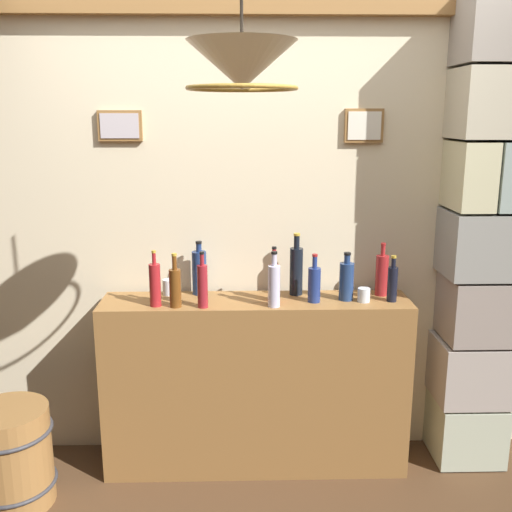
% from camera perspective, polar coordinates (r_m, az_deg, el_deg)
% --- Properties ---
extents(panelled_rear_partition, '(3.18, 0.15, 2.55)m').
position_cam_1_polar(panelled_rear_partition, '(3.24, -0.14, 3.65)').
color(panelled_rear_partition, beige).
rests_on(panelled_rear_partition, ground).
extents(stone_pillar, '(0.40, 0.40, 2.48)m').
position_cam_1_polar(stone_pillar, '(3.33, 20.86, 1.39)').
color(stone_pillar, '#B4BDA4').
rests_on(stone_pillar, ground).
extents(bar_shelf_unit, '(1.62, 0.33, 0.96)m').
position_cam_1_polar(bar_shelf_unit, '(3.28, -0.02, -12.30)').
color(bar_shelf_unit, olive).
rests_on(bar_shelf_unit, ground).
extents(liquor_bottle_tequila, '(0.07, 0.07, 0.29)m').
position_cam_1_polar(liquor_bottle_tequila, '(3.22, 12.08, -1.75)').
color(liquor_bottle_tequila, maroon).
rests_on(liquor_bottle_tequila, bar_shelf_unit).
extents(liquor_bottle_amaro, '(0.07, 0.07, 0.25)m').
position_cam_1_polar(liquor_bottle_amaro, '(3.06, 5.66, -2.68)').
color(liquor_bottle_amaro, navy).
rests_on(liquor_bottle_amaro, bar_shelf_unit).
extents(liquor_bottle_gin, '(0.05, 0.05, 0.29)m').
position_cam_1_polar(liquor_bottle_gin, '(2.96, -5.19, -2.82)').
color(liquor_bottle_gin, maroon).
rests_on(liquor_bottle_gin, bar_shelf_unit).
extents(liquor_bottle_whiskey, '(0.07, 0.07, 0.34)m').
position_cam_1_polar(liquor_bottle_whiskey, '(3.16, 3.92, -1.33)').
color(liquor_bottle_whiskey, black).
rests_on(liquor_bottle_whiskey, bar_shelf_unit).
extents(liquor_bottle_rye, '(0.08, 0.08, 0.29)m').
position_cam_1_polar(liquor_bottle_rye, '(3.18, -5.50, -1.55)').
color(liquor_bottle_rye, navy).
rests_on(liquor_bottle_rye, bar_shelf_unit).
extents(liquor_bottle_sherry, '(0.08, 0.08, 0.25)m').
position_cam_1_polar(liquor_bottle_sherry, '(3.11, 8.74, -2.35)').
color(liquor_bottle_sherry, navy).
rests_on(liquor_bottle_sherry, bar_shelf_unit).
extents(liquor_bottle_brandy, '(0.06, 0.06, 0.29)m').
position_cam_1_polar(liquor_bottle_brandy, '(2.96, 1.76, -2.77)').
color(liquor_bottle_brandy, silver).
rests_on(liquor_bottle_brandy, bar_shelf_unit).
extents(liquor_bottle_port, '(0.06, 0.06, 0.29)m').
position_cam_1_polar(liquor_bottle_port, '(3.02, -9.75, -2.70)').
color(liquor_bottle_port, maroon).
rests_on(liquor_bottle_port, bar_shelf_unit).
extents(liquor_bottle_scotch, '(0.05, 0.05, 0.24)m').
position_cam_1_polar(liquor_bottle_scotch, '(3.13, 13.06, -2.55)').
color(liquor_bottle_scotch, black).
rests_on(liquor_bottle_scotch, bar_shelf_unit).
extents(liquor_bottle_mezcal, '(0.06, 0.06, 0.28)m').
position_cam_1_polar(liquor_bottle_mezcal, '(2.99, -7.82, -2.95)').
color(liquor_bottle_mezcal, brown).
rests_on(liquor_bottle_mezcal, bar_shelf_unit).
extents(liquor_bottle_rum, '(0.06, 0.06, 0.29)m').
position_cam_1_polar(liquor_bottle_rum, '(3.06, 1.75, -2.48)').
color(liquor_bottle_rum, '#A51F25').
rests_on(liquor_bottle_rum, bar_shelf_unit).
extents(glass_tumbler_rocks, '(0.06, 0.06, 0.07)m').
position_cam_1_polar(glass_tumbler_rocks, '(3.11, 10.39, -3.73)').
color(glass_tumbler_rocks, silver).
rests_on(glass_tumbler_rocks, bar_shelf_unit).
extents(glass_tumbler_highball, '(0.07, 0.07, 0.08)m').
position_cam_1_polar(glass_tumbler_highball, '(3.21, -8.42, -2.99)').
color(glass_tumbler_highball, silver).
rests_on(glass_tumbler_highball, bar_shelf_unit).
extents(pendant_lamp, '(0.41, 0.41, 0.54)m').
position_cam_1_polar(pendant_lamp, '(2.23, -1.38, 17.81)').
color(pendant_lamp, '#EFE5C6').
extents(wooden_barrel, '(0.42, 0.42, 0.51)m').
position_cam_1_polar(wooden_barrel, '(3.32, -22.62, -17.48)').
color(wooden_barrel, olive).
rests_on(wooden_barrel, ground).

